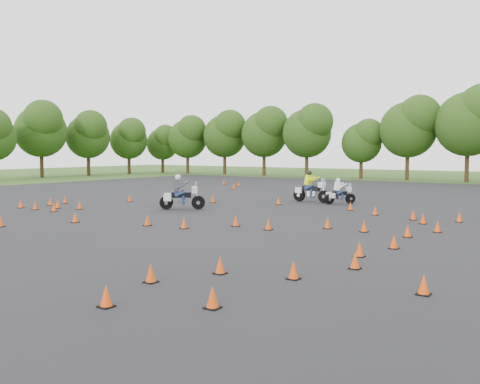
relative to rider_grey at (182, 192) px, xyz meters
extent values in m
plane|color=#2D5119|center=(4.37, -4.72, -0.97)|extent=(140.00, 140.00, 0.00)
plane|color=black|center=(4.37, 1.28, -0.96)|extent=(62.00, 62.00, 0.00)
cone|color=#E14509|center=(-6.04, -3.63, -0.74)|extent=(0.26, 0.26, 0.45)
cone|color=#E14509|center=(3.00, -5.72, -0.74)|extent=(0.26, 0.26, 0.45)
cone|color=#E14509|center=(15.95, -10.09, -0.74)|extent=(0.26, 0.26, 0.45)
cone|color=#E14509|center=(-6.65, 14.14, -0.74)|extent=(0.26, 0.26, 0.45)
cone|color=#E14509|center=(9.74, -2.07, -0.74)|extent=(0.26, 0.26, 0.45)
cone|color=#E14509|center=(-10.59, 18.00, -0.74)|extent=(0.26, 0.26, 0.45)
cone|color=#E14509|center=(-0.37, -6.86, -0.74)|extent=(0.26, 0.26, 0.45)
cone|color=#E14509|center=(-0.87, 16.12, -0.74)|extent=(0.26, 0.26, 0.45)
cone|color=#E14509|center=(7.79, 4.79, -0.74)|extent=(0.26, 0.26, 0.45)
cone|color=#E14509|center=(-6.40, -4.80, -0.74)|extent=(0.26, 0.26, 0.45)
cone|color=#E14509|center=(12.84, -10.49, -0.74)|extent=(0.26, 0.26, 0.45)
cone|color=#E14509|center=(-7.88, -4.72, -0.74)|extent=(0.26, 0.26, 0.45)
cone|color=#E14509|center=(-4.58, -3.28, -0.74)|extent=(0.26, 0.26, 0.45)
cone|color=#E14509|center=(12.56, 1.64, -0.74)|extent=(0.26, 0.26, 0.45)
cone|color=#E14509|center=(-5.55, 1.34, -0.74)|extent=(0.26, 0.26, 0.45)
cone|color=#E14509|center=(-3.46, 2.77, -0.74)|extent=(0.26, 0.26, 0.45)
cone|color=#E14509|center=(13.73, 3.17, -0.74)|extent=(0.26, 0.26, 0.45)
cone|color=#E14509|center=(13.15, -2.36, -0.74)|extent=(0.26, 0.26, 0.45)
cone|color=#E14509|center=(-0.90, 3.87, -0.74)|extent=(0.26, 0.26, 0.45)
cone|color=#E14509|center=(-4.82, -4.75, -0.74)|extent=(0.26, 0.26, 0.45)
cone|color=#E14509|center=(11.32, -2.07, -0.74)|extent=(0.26, 0.26, 0.45)
cone|color=#E14509|center=(13.10, -6.86, -0.74)|extent=(0.26, 0.26, 0.45)
cone|color=#E14509|center=(2.92, 13.97, -0.74)|extent=(0.26, 0.26, 0.45)
cone|color=#E14509|center=(3.05, 5.17, -0.74)|extent=(0.26, 0.26, 0.45)
cone|color=#E14509|center=(6.23, -3.70, -0.74)|extent=(0.26, 0.26, 0.45)
cone|color=#E14509|center=(-9.17, 12.10, -0.74)|extent=(0.26, 0.26, 0.45)
cone|color=#E14509|center=(-7.67, -2.94, -0.74)|extent=(0.26, 0.26, 0.45)
cone|color=#E14509|center=(9.66, 3.51, -0.74)|extent=(0.26, 0.26, 0.45)
cone|color=#E14509|center=(13.74, -0.48, -0.74)|extent=(0.26, 0.26, 0.45)
cone|color=#E14509|center=(-8.12, 16.95, -0.74)|extent=(0.26, 0.26, 0.45)
cone|color=#E14509|center=(10.97, -11.08, -0.74)|extent=(0.26, 0.26, 0.45)
cone|color=#E14509|center=(13.65, -8.50, -0.74)|extent=(0.26, 0.26, 0.45)
cone|color=#E14509|center=(-7.91, -1.73, -0.74)|extent=(0.26, 0.26, 0.45)
cone|color=#E14509|center=(10.14, -12.80, -0.74)|extent=(0.26, 0.26, 0.45)
cone|color=#E14509|center=(4.87, -5.48, -0.74)|extent=(0.26, 0.26, 0.45)
cone|color=#E14509|center=(7.92, -3.78, -0.74)|extent=(0.26, 0.26, 0.45)
cone|color=#E14509|center=(12.70, -13.62, -0.74)|extent=(0.26, 0.26, 0.45)
cone|color=#E14509|center=(10.84, -14.81, -0.74)|extent=(0.26, 0.26, 0.45)
cone|color=#E14509|center=(11.79, 2.75, -0.74)|extent=(0.26, 0.26, 0.45)
cone|color=#E14509|center=(-1.87, -9.53, -0.74)|extent=(0.26, 0.26, 0.45)
cone|color=#E14509|center=(13.51, -4.93, -0.74)|extent=(0.26, 0.26, 0.45)
camera|label=1|loc=(19.32, -22.11, 2.28)|focal=40.00mm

